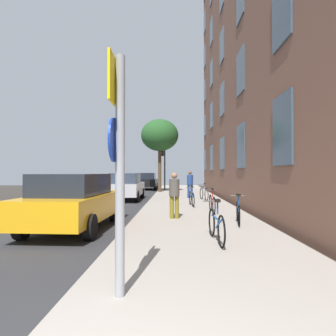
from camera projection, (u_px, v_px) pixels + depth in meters
name	position (u px, v px, depth m)	size (l,w,h in m)	color
ground_plane	(124.00, 202.00, 16.09)	(41.80, 41.80, 0.00)	#332D28
road_asphalt	(87.00, 202.00, 16.14)	(7.00, 38.00, 0.01)	#2D2D30
sidewalk	(187.00, 201.00, 16.02)	(4.20, 38.00, 0.12)	#9E9389
building_facade	(234.00, 7.00, 15.64)	(0.56, 27.00, 21.35)	brown
sign_post	(118.00, 154.00, 3.62)	(0.16, 0.60, 3.04)	gray
traffic_light	(164.00, 160.00, 25.31)	(0.43, 0.24, 3.85)	black
tree_near	(160.00, 136.00, 23.10)	(3.01, 3.01, 5.84)	#4C3823
bicycle_0	(216.00, 225.00, 6.44)	(0.42, 1.75, 0.97)	black
bicycle_1	(238.00, 212.00, 8.73)	(0.46, 1.67, 0.91)	black
bicycle_2	(212.00, 203.00, 11.15)	(0.42, 1.67, 0.95)	black
bicycle_3	(192.00, 198.00, 13.35)	(0.42, 1.60, 0.94)	black
bicycle_4	(204.00, 193.00, 16.16)	(0.46, 1.74, 0.96)	black
pedestrian_0	(174.00, 192.00, 9.67)	(0.36, 0.36, 1.55)	olive
pedestrian_1	(190.00, 182.00, 17.55)	(0.50, 0.50, 1.65)	navy
car_0	(75.00, 201.00, 8.40)	(2.04, 4.46, 1.62)	orange
car_1	(126.00, 186.00, 17.31)	(1.85, 4.27, 1.62)	#B7B7BC
car_2	(147.00, 181.00, 28.04)	(1.92, 4.16, 1.62)	black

